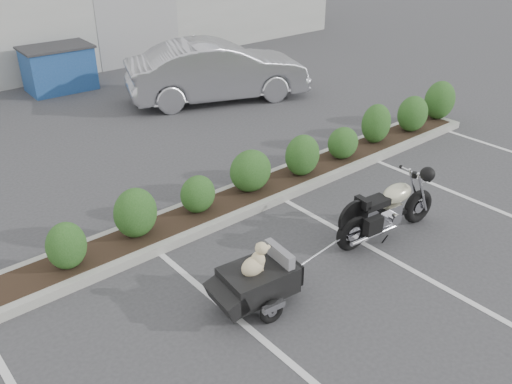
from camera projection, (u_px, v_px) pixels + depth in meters
ground at (305, 268)px, 8.26m from camera, size 90.00×90.00×0.00m
planter_kerb at (261, 191)px, 10.28m from camera, size 12.00×1.00×0.15m
motorcycle at (388, 210)px, 8.83m from camera, size 2.14×0.77×1.23m
pet_trailer at (257, 279)px, 7.31m from camera, size 1.72×0.97×1.02m
sedan at (218, 71)px, 14.93m from camera, size 5.23×3.37×1.63m
dumpster at (59, 68)px, 15.79m from camera, size 2.01×1.43×1.28m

